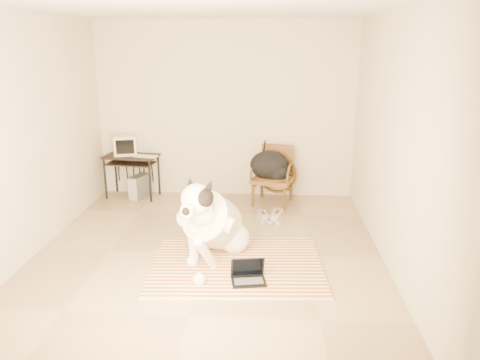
# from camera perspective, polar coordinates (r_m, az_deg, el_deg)

# --- Properties ---
(floor) EXTENTS (4.50, 4.50, 0.00)m
(floor) POSITION_cam_1_polar(r_m,az_deg,el_deg) (5.55, -3.88, -8.84)
(floor) COLOR #A18562
(floor) RESTS_ON ground
(ceiling) EXTENTS (4.50, 4.50, 0.00)m
(ceiling) POSITION_cam_1_polar(r_m,az_deg,el_deg) (5.03, -4.51, 20.20)
(ceiling) COLOR silver
(ceiling) RESTS_ON wall_back
(wall_back) EXTENTS (4.50, 0.00, 4.50)m
(wall_back) POSITION_cam_1_polar(r_m,az_deg,el_deg) (7.33, -1.80, 8.45)
(wall_back) COLOR beige
(wall_back) RESTS_ON floor
(wall_front) EXTENTS (4.50, 0.00, 4.50)m
(wall_front) POSITION_cam_1_polar(r_m,az_deg,el_deg) (2.99, -9.95, -3.71)
(wall_front) COLOR beige
(wall_front) RESTS_ON floor
(wall_left) EXTENTS (0.00, 4.50, 4.50)m
(wall_left) POSITION_cam_1_polar(r_m,az_deg,el_deg) (5.74, -24.43, 4.77)
(wall_left) COLOR beige
(wall_left) RESTS_ON floor
(wall_right) EXTENTS (0.00, 4.50, 4.50)m
(wall_right) POSITION_cam_1_polar(r_m,az_deg,el_deg) (5.24, 18.12, 4.44)
(wall_right) COLOR beige
(wall_right) RESTS_ON floor
(rug) EXTENTS (1.94, 1.53, 0.02)m
(rug) POSITION_cam_1_polar(r_m,az_deg,el_deg) (5.23, -0.39, -10.33)
(rug) COLOR #C74B15
(rug) RESTS_ON floor
(dog) EXTENTS (0.78, 1.46, 1.06)m
(dog) POSITION_cam_1_polar(r_m,az_deg,el_deg) (5.26, -3.39, -5.28)
(dog) COLOR white
(dog) RESTS_ON rug
(laptop) EXTENTS (0.38, 0.30, 0.24)m
(laptop) POSITION_cam_1_polar(r_m,az_deg,el_deg) (4.87, 1.00, -11.55)
(laptop) COLOR black
(laptop) RESTS_ON rug
(computer_desk) EXTENTS (0.86, 0.55, 0.67)m
(computer_desk) POSITION_cam_1_polar(r_m,az_deg,el_deg) (7.49, -13.13, 2.21)
(computer_desk) COLOR black
(computer_desk) RESTS_ON floor
(crt_monitor) EXTENTS (0.43, 0.41, 0.31)m
(crt_monitor) POSITION_cam_1_polar(r_m,az_deg,el_deg) (7.54, -13.87, 4.18)
(crt_monitor) COLOR beige
(crt_monitor) RESTS_ON computer_desk
(desk_keyboard) EXTENTS (0.38, 0.21, 0.02)m
(desk_keyboard) POSITION_cam_1_polar(r_m,az_deg,el_deg) (7.34, -11.43, 2.87)
(desk_keyboard) COLOR beige
(desk_keyboard) RESTS_ON computer_desk
(pc_tower) EXTENTS (0.28, 0.42, 0.36)m
(pc_tower) POSITION_cam_1_polar(r_m,az_deg,el_deg) (7.53, -12.14, -0.81)
(pc_tower) COLOR #49494C
(pc_tower) RESTS_ON floor
(rattan_chair) EXTENTS (0.69, 0.68, 0.87)m
(rattan_chair) POSITION_cam_1_polar(r_m,az_deg,el_deg) (7.10, 4.12, 0.61)
(rattan_chair) COLOR brown
(rattan_chair) RESTS_ON floor
(backpack) EXTENTS (0.60, 0.48, 0.43)m
(backpack) POSITION_cam_1_polar(r_m,az_deg,el_deg) (6.98, 3.79, 1.68)
(backpack) COLOR black
(backpack) RESTS_ON rattan_chair
(sneaker_left) EXTENTS (0.17, 0.29, 0.10)m
(sneaker_left) POSITION_cam_1_polar(r_m,az_deg,el_deg) (6.52, 2.86, -4.47)
(sneaker_left) COLOR white
(sneaker_left) RESTS_ON floor
(sneaker_right) EXTENTS (0.20, 0.35, 0.11)m
(sneaker_right) POSITION_cam_1_polar(r_m,az_deg,el_deg) (6.51, 4.49, -4.44)
(sneaker_right) COLOR white
(sneaker_right) RESTS_ON floor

